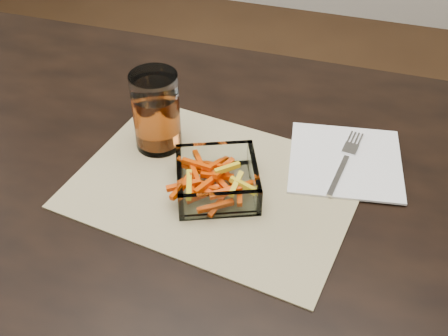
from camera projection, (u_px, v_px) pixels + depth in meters
The scene contains 6 objects.
dining_table at pixel (225, 225), 0.98m from camera, with size 1.60×0.90×0.75m.
placemat at pixel (215, 185), 0.93m from camera, with size 0.45×0.33×0.00m, color tan.
glass_bowl at pixel (217, 181), 0.90m from camera, with size 0.17×0.17×0.05m.
tumbler at pixel (156, 114), 0.96m from camera, with size 0.08×0.08×0.14m.
napkin at pixel (345, 161), 0.97m from camera, with size 0.19×0.19×0.00m, color white.
fork at pixel (345, 160), 0.96m from camera, with size 0.04×0.18×0.00m.
Camera 1 is at (0.20, -0.64, 1.38)m, focal length 45.00 mm.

